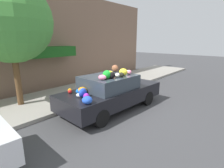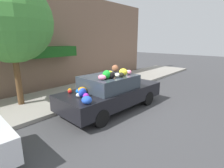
% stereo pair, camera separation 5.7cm
% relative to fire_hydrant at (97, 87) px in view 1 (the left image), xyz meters
% --- Properties ---
extents(ground_plane, '(60.00, 60.00, 0.00)m').
position_rel_fire_hydrant_xyz_m(ground_plane, '(-0.78, -1.69, -0.49)').
color(ground_plane, '#424244').
extents(sidewalk_curb, '(24.00, 3.20, 0.15)m').
position_rel_fire_hydrant_xyz_m(sidewalk_curb, '(-0.78, 1.01, -0.42)').
color(sidewalk_curb, '#9E998E').
rests_on(sidewalk_curb, ground).
extents(building_facade, '(18.00, 1.20, 5.55)m').
position_rel_fire_hydrant_xyz_m(building_facade, '(-0.79, 3.24, 2.26)').
color(building_facade, '#846651').
rests_on(building_facade, ground).
extents(street_tree, '(3.18, 3.18, 4.94)m').
position_rel_fire_hydrant_xyz_m(street_tree, '(-3.25, 1.32, 3.00)').
color(street_tree, brown).
rests_on(street_tree, sidewalk_curb).
extents(fire_hydrant, '(0.20, 0.20, 0.70)m').
position_rel_fire_hydrant_xyz_m(fire_hydrant, '(0.00, 0.00, 0.00)').
color(fire_hydrant, red).
rests_on(fire_hydrant, sidewalk_curb).
extents(art_car, '(4.59, 2.03, 1.74)m').
position_rel_fire_hydrant_xyz_m(art_car, '(-0.85, -1.69, 0.26)').
color(art_car, black).
rests_on(art_car, ground).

